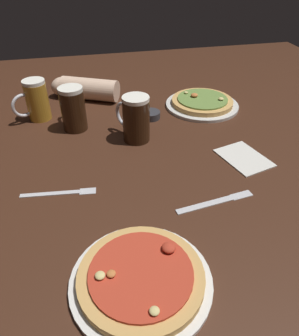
% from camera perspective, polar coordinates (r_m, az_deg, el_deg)
% --- Properties ---
extents(ground_plane, '(2.40, 2.40, 0.03)m').
position_cam_1_polar(ground_plane, '(0.94, 0.00, -1.72)').
color(ground_plane, '#3D2114').
extents(pizza_plate_near, '(0.28, 0.28, 0.05)m').
position_cam_1_polar(pizza_plate_near, '(0.66, -1.52, -19.12)').
color(pizza_plate_near, silver).
rests_on(pizza_plate_near, ground_plane).
extents(pizza_plate_far, '(0.29, 0.29, 0.05)m').
position_cam_1_polar(pizza_plate_far, '(1.33, 9.41, 11.47)').
color(pizza_plate_far, silver).
rests_on(pizza_plate_far, ground_plane).
extents(beer_mug_dark, '(0.13, 0.09, 0.15)m').
position_cam_1_polar(beer_mug_dark, '(1.26, -19.69, 11.34)').
color(beer_mug_dark, '#B27A23').
rests_on(beer_mug_dark, ground_plane).
extents(beer_mug_amber, '(0.09, 0.14, 0.16)m').
position_cam_1_polar(beer_mug_amber, '(1.15, -13.60, 10.33)').
color(beer_mug_amber, black).
rests_on(beer_mug_amber, ground_plane).
extents(beer_mug_pale, '(0.10, 0.14, 0.15)m').
position_cam_1_polar(beer_mug_pale, '(1.06, -2.67, 8.81)').
color(beer_mug_pale, black).
rests_on(beer_mug_pale, ground_plane).
extents(ramekin_sauce, '(0.07, 0.07, 0.03)m').
position_cam_1_polar(ramekin_sauce, '(1.22, 0.19, 9.52)').
color(ramekin_sauce, '#333338').
rests_on(ramekin_sauce, ground_plane).
extents(napkin_folded, '(0.16, 0.18, 0.01)m').
position_cam_1_polar(napkin_folded, '(1.03, 16.58, 1.84)').
color(napkin_folded, silver).
rests_on(napkin_folded, ground_plane).
extents(fork_spare, '(0.20, 0.04, 0.01)m').
position_cam_1_polar(fork_spare, '(0.89, -15.69, -4.29)').
color(fork_spare, silver).
rests_on(fork_spare, ground_plane).
extents(knife_spare, '(0.22, 0.05, 0.01)m').
position_cam_1_polar(knife_spare, '(0.85, 11.80, -5.92)').
color(knife_spare, silver).
rests_on(knife_spare, ground_plane).
extents(diner_arm, '(0.29, 0.19, 0.09)m').
position_cam_1_polar(diner_arm, '(1.40, -11.87, 13.81)').
color(diner_arm, beige).
rests_on(diner_arm, ground_plane).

